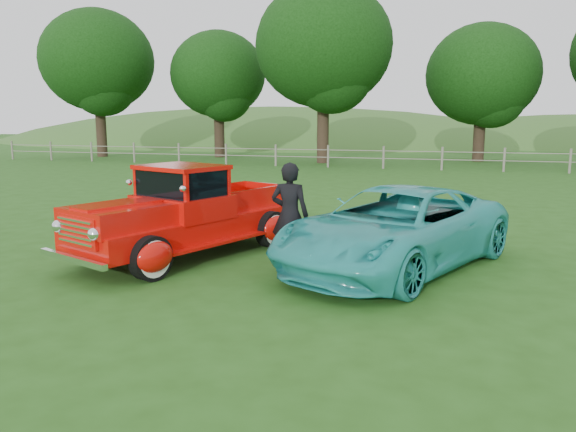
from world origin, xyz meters
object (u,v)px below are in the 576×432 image
(tree_near_west, at_px, (324,46))
(teal_sedan, at_px, (395,229))
(tree_near_east, at_px, (483,75))
(man, at_px, (290,215))
(tree_far_west, at_px, (97,61))
(red_pickup, at_px, (186,216))
(tree_mid_west, at_px, (218,75))

(tree_near_west, height_order, teal_sedan, tree_near_west)
(tree_near_east, xyz_separation_m, man, (-4.14, -27.50, -4.30))
(tree_far_west, distance_m, teal_sedan, 33.59)
(red_pickup, bearing_deg, man, 16.68)
(tree_far_west, relative_size, man, 5.25)
(tree_far_west, height_order, man, tree_far_west)
(tree_near_west, relative_size, tree_near_east, 1.25)
(tree_far_west, relative_size, tree_near_east, 1.19)
(tree_near_west, height_order, man, tree_near_west)
(tree_mid_west, height_order, tree_near_east, tree_mid_west)
(tree_far_west, xyz_separation_m, man, (20.86, -24.50, -5.54))
(teal_sedan, relative_size, man, 2.75)
(tree_near_west, xyz_separation_m, tree_near_east, (9.00, 4.00, -1.55))
(tree_near_east, bearing_deg, tree_near_west, -156.04)
(tree_far_west, bearing_deg, red_pickup, -52.44)
(tree_near_east, bearing_deg, red_pickup, -102.99)
(tree_near_east, bearing_deg, man, -98.57)
(tree_near_east, relative_size, man, 4.40)
(red_pickup, bearing_deg, teal_sedan, 24.92)
(man, bearing_deg, red_pickup, -5.04)
(red_pickup, distance_m, man, 2.17)
(tree_near_west, distance_m, red_pickup, 24.23)
(tree_mid_west, xyz_separation_m, teal_sedan, (14.69, -26.08, -4.83))
(tree_far_west, xyz_separation_m, tree_near_east, (25.00, 3.00, -1.24))
(tree_mid_west, bearing_deg, tree_far_west, -165.96)
(tree_near_east, height_order, teal_sedan, tree_near_east)
(tree_far_west, distance_m, tree_near_east, 25.21)
(red_pickup, xyz_separation_m, teal_sedan, (3.99, 0.23, -0.07))
(teal_sedan, bearing_deg, tree_near_east, 109.34)
(tree_near_west, xyz_separation_m, man, (4.86, -23.50, -5.85))
(tree_far_west, height_order, tree_mid_west, tree_far_west)
(tree_near_west, xyz_separation_m, red_pickup, (2.70, -23.32, -6.00))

